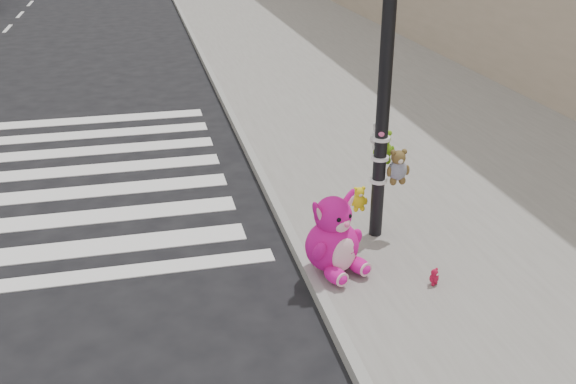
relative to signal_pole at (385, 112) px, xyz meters
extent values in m
plane|color=black|center=(-2.63, -1.81, -1.77)|extent=(120.00, 120.00, 0.00)
cube|color=slate|center=(2.37, 8.19, -1.70)|extent=(7.00, 80.00, 0.14)
cube|color=gray|center=(-1.08, 8.19, -1.70)|extent=(0.12, 80.00, 0.15)
cylinder|color=black|center=(-0.03, -0.01, 0.37)|extent=(0.16, 0.16, 4.00)
cylinder|color=white|center=(-0.03, -0.01, -0.88)|extent=(0.22, 0.22, 0.04)
cylinder|color=white|center=(-0.03, -0.01, -0.58)|extent=(0.22, 0.22, 0.04)
cylinder|color=white|center=(-0.03, -0.01, -0.33)|extent=(0.22, 0.22, 0.04)
ellipsoid|color=#D91290|center=(-0.88, -1.04, -1.54)|extent=(0.32, 0.38, 0.18)
ellipsoid|color=#D91290|center=(-0.56, -0.90, -1.54)|extent=(0.32, 0.38, 0.18)
ellipsoid|color=#D91290|center=(-0.83, -0.72, -1.32)|extent=(0.79, 0.74, 0.63)
ellipsoid|color=#F9BFD1|center=(-0.75, -0.92, -1.34)|extent=(0.37, 0.25, 0.41)
sphere|color=#D91290|center=(-0.83, -0.72, -0.92)|extent=(0.57, 0.57, 0.43)
ellipsoid|color=#D91290|center=(-1.02, -0.78, -0.87)|extent=(0.31, 0.20, 0.43)
ellipsoid|color=#D91290|center=(-0.66, -0.62, -0.87)|extent=(0.31, 0.20, 0.43)
camera|label=1|loc=(-2.77, -6.86, 2.29)|focal=40.00mm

